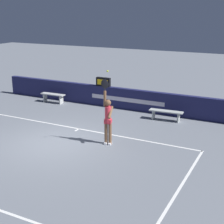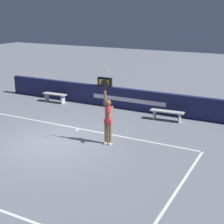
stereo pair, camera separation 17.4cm
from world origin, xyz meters
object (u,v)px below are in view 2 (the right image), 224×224
Objects in this scene: speed_display at (105,82)px; tennis_ball at (107,71)px; courtside_bench_near at (55,96)px; courtside_bench_far at (167,113)px; tennis_player at (108,118)px.

speed_display is 5.64m from tennis_ball.
speed_display is at bearing 14.08° from courtside_bench_near.
speed_display is at bearing 120.01° from tennis_ball.
tennis_ball is 7.19m from courtside_bench_near.
courtside_bench_near is 6.38m from courtside_bench_far.
tennis_player is 1.80× the size of courtside_bench_near.
courtside_bench_far is (1.05, 3.66, -0.67)m from tennis_player.
tennis_ball is (2.72, -4.71, 1.52)m from speed_display.
courtside_bench_far is at bearing 74.01° from tennis_player.
speed_display is at bearing 167.16° from courtside_bench_far.
courtside_bench_near is at bearing -165.92° from speed_display.
tennis_player is at bearing 116.58° from tennis_ball.
tennis_player is 37.03× the size of tennis_ball.
speed_display is 0.56× the size of courtside_bench_near.
speed_display is 0.31× the size of tennis_player.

